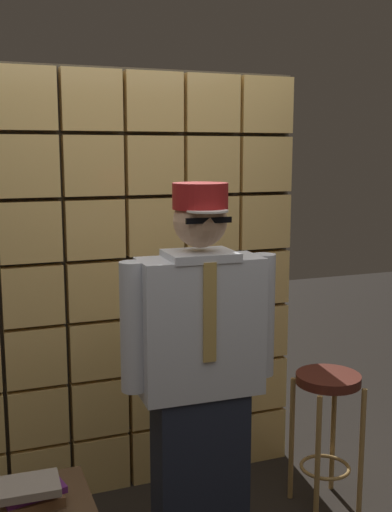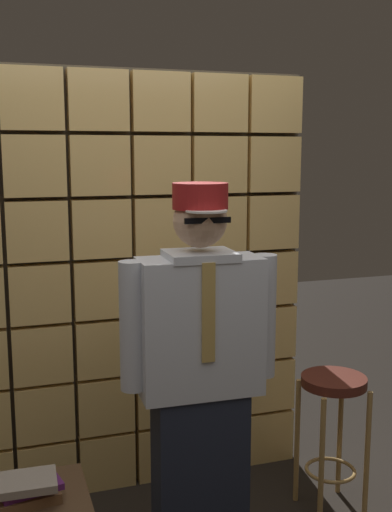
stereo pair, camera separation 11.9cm
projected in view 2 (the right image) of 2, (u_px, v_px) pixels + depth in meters
glass_block_wall at (133, 287)px, 3.44m from camera, size 2.02×0.10×2.36m
standing_person at (200, 377)px, 2.72m from camera, size 0.70×0.30×1.77m
bar_stool at (333, 411)px, 3.25m from camera, size 0.34×0.34×0.75m
book_stack at (27, 489)px, 2.41m from camera, size 0.28×0.22×0.10m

